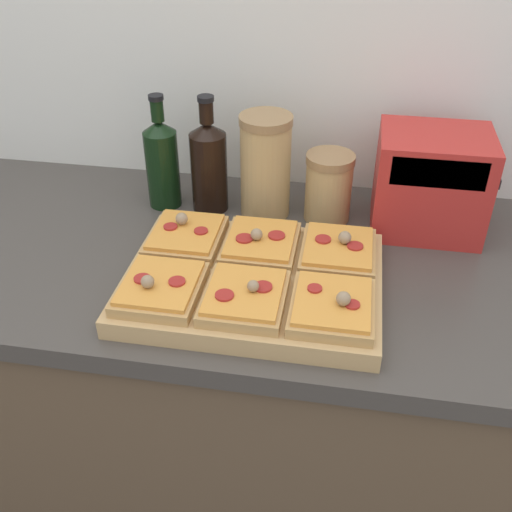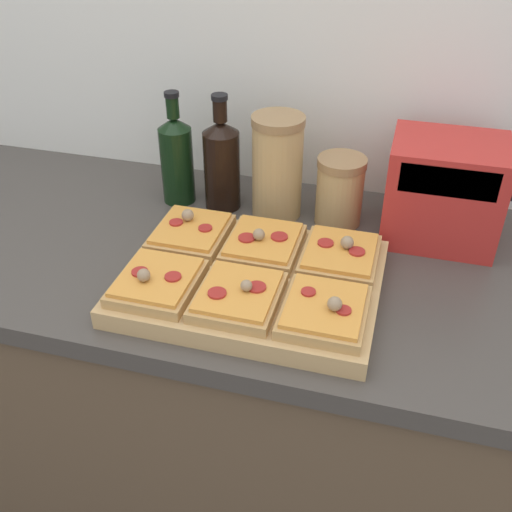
# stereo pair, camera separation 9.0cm
# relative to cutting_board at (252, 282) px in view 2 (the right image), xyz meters

# --- Properties ---
(wall_back) EXTENTS (6.00, 0.06, 2.50)m
(wall_back) POSITION_rel_cutting_board_xyz_m (-0.05, 0.47, 0.30)
(wall_back) COLOR silver
(wall_back) RESTS_ON ground_plane
(kitchen_counter) EXTENTS (2.63, 0.67, 0.93)m
(kitchen_counter) POSITION_rel_cutting_board_xyz_m (-0.05, 0.12, -0.48)
(kitchen_counter) COLOR brown
(kitchen_counter) RESTS_ON ground_plane
(cutting_board) EXTENTS (0.46, 0.35, 0.04)m
(cutting_board) POSITION_rel_cutting_board_xyz_m (0.00, 0.00, 0.00)
(cutting_board) COLOR tan
(cutting_board) RESTS_ON kitchen_counter
(pizza_slice_back_left) EXTENTS (0.14, 0.16, 0.05)m
(pizza_slice_back_left) POSITION_rel_cutting_board_xyz_m (-0.15, 0.08, 0.03)
(pizza_slice_back_left) COLOR tan
(pizza_slice_back_left) RESTS_ON cutting_board
(pizza_slice_back_center) EXTENTS (0.14, 0.16, 0.05)m
(pizza_slice_back_center) POSITION_rel_cutting_board_xyz_m (-0.00, 0.08, 0.03)
(pizza_slice_back_center) COLOR tan
(pizza_slice_back_center) RESTS_ON cutting_board
(pizza_slice_back_right) EXTENTS (0.14, 0.16, 0.05)m
(pizza_slice_back_right) POSITION_rel_cutting_board_xyz_m (0.15, 0.08, 0.03)
(pizza_slice_back_right) COLOR tan
(pizza_slice_back_right) RESTS_ON cutting_board
(pizza_slice_front_left) EXTENTS (0.14, 0.16, 0.05)m
(pizza_slice_front_left) POSITION_rel_cutting_board_xyz_m (-0.15, -0.08, 0.03)
(pizza_slice_front_left) COLOR tan
(pizza_slice_front_left) RESTS_ON cutting_board
(pizza_slice_front_center) EXTENTS (0.14, 0.16, 0.05)m
(pizza_slice_front_center) POSITION_rel_cutting_board_xyz_m (0.00, -0.08, 0.03)
(pizza_slice_front_center) COLOR tan
(pizza_slice_front_center) RESTS_ON cutting_board
(pizza_slice_front_right) EXTENTS (0.14, 0.16, 0.05)m
(pizza_slice_front_right) POSITION_rel_cutting_board_xyz_m (0.15, -0.08, 0.03)
(pizza_slice_front_right) COLOR tan
(pizza_slice_front_right) RESTS_ON cutting_board
(olive_oil_bottle) EXTENTS (0.07, 0.07, 0.26)m
(olive_oil_bottle) POSITION_rel_cutting_board_xyz_m (-0.26, 0.29, 0.09)
(olive_oil_bottle) COLOR black
(olive_oil_bottle) RESTS_ON kitchen_counter
(wine_bottle) EXTENTS (0.08, 0.08, 0.26)m
(wine_bottle) POSITION_rel_cutting_board_xyz_m (-0.15, 0.29, 0.09)
(wine_bottle) COLOR black
(wine_bottle) RESTS_ON kitchen_counter
(grain_jar_tall) EXTENTS (0.11, 0.11, 0.23)m
(grain_jar_tall) POSITION_rel_cutting_board_xyz_m (-0.02, 0.29, 0.10)
(grain_jar_tall) COLOR tan
(grain_jar_tall) RESTS_ON kitchen_counter
(grain_jar_short) EXTENTS (0.10, 0.10, 0.15)m
(grain_jar_short) POSITION_rel_cutting_board_xyz_m (0.11, 0.29, 0.06)
(grain_jar_short) COLOR tan
(grain_jar_short) RESTS_ON kitchen_counter
(toaster_oven) EXTENTS (0.25, 0.18, 0.21)m
(toaster_oven) POSITION_rel_cutting_board_xyz_m (0.32, 0.29, 0.09)
(toaster_oven) COLOR red
(toaster_oven) RESTS_ON kitchen_counter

